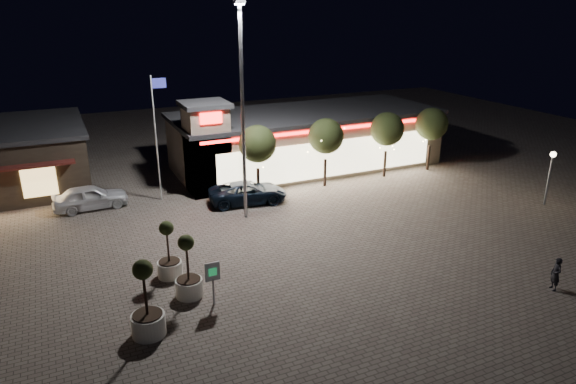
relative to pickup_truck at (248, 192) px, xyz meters
name	(u,v)px	position (x,y,z in m)	size (l,w,h in m)	color
ground	(266,287)	(-2.96, -10.19, -0.69)	(90.00, 90.00, 0.00)	#695E55
retail_building	(301,139)	(6.54, 5.63, 1.52)	(20.40, 8.40, 6.10)	gray
floodlight_pole	(242,100)	(-0.96, -2.19, 6.33)	(0.60, 0.40, 12.38)	gray
flagpole	(157,128)	(-4.87, 2.81, 4.05)	(0.95, 0.10, 8.00)	white
lamp_post_east	(551,168)	(17.04, -8.19, 1.77)	(0.36, 0.36, 3.48)	gray
string_tree_a	(257,144)	(1.04, 0.81, 2.87)	(2.42, 2.42, 4.79)	#332319
string_tree_b	(326,136)	(6.04, 0.81, 2.87)	(2.42, 2.42, 4.79)	#332319
string_tree_c	(387,129)	(11.04, 0.81, 2.87)	(2.42, 2.42, 4.79)	#332319
string_tree_d	(432,124)	(15.04, 0.81, 2.87)	(2.42, 2.42, 4.79)	#332319
pickup_truck	(248,192)	(0.00, 0.00, 0.00)	(2.29, 4.97, 1.38)	black
white_sedan	(90,197)	(-9.23, 3.14, 0.07)	(1.79, 4.45, 1.51)	silver
pedestrian	(556,274)	(8.61, -15.76, 0.08)	(0.56, 0.37, 1.55)	black
planter_left	(169,260)	(-6.66, -7.43, 0.17)	(1.14, 1.14, 2.80)	white
planter_mid	(147,312)	(-8.40, -11.59, 0.30)	(1.30, 1.30, 3.19)	white
planter_right	(189,277)	(-6.27, -9.48, 0.21)	(1.18, 1.18, 2.91)	white
valet_sign	(213,275)	(-5.49, -10.55, 0.68)	(0.65, 0.09, 1.96)	gray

